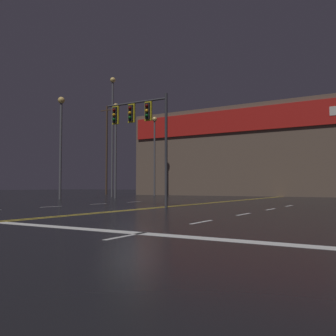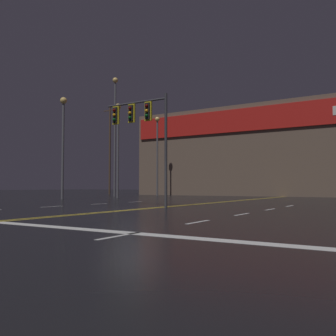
# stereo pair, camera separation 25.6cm
# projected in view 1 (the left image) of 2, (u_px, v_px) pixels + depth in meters

# --- Properties ---
(ground_plane) EXTENTS (200.00, 200.00, 0.00)m
(ground_plane) POSITION_uv_depth(u_px,v_px,m) (132.00, 210.00, 16.60)
(ground_plane) COLOR black
(road_markings) EXTENTS (15.32, 60.00, 0.01)m
(road_markings) POSITION_uv_depth(u_px,v_px,m) (133.00, 212.00, 14.95)
(road_markings) COLOR gold
(road_markings) RESTS_ON ground
(traffic_signal_median) EXTENTS (3.79, 0.36, 5.68)m
(traffic_signal_median) POSITION_uv_depth(u_px,v_px,m) (140.00, 121.00, 19.35)
(traffic_signal_median) COLOR #38383D
(traffic_signal_median) RESTS_ON ground
(streetlight_near_left) EXTENTS (0.56, 0.56, 8.74)m
(streetlight_near_left) POSITION_uv_depth(u_px,v_px,m) (116.00, 137.00, 34.45)
(streetlight_near_left) COLOR #59595E
(streetlight_near_left) RESTS_ON ground
(streetlight_near_right) EXTENTS (0.56, 0.56, 9.16)m
(streetlight_near_right) POSITION_uv_depth(u_px,v_px,m) (155.00, 145.00, 43.29)
(streetlight_near_right) COLOR #59595E
(streetlight_near_right) RESTS_ON ground
(streetlight_median_approach) EXTENTS (0.56, 0.56, 12.35)m
(streetlight_median_approach) POSITION_uv_depth(u_px,v_px,m) (112.00, 123.00, 38.44)
(streetlight_median_approach) COLOR #59595E
(streetlight_median_approach) RESTS_ON ground
(streetlight_far_left) EXTENTS (0.56, 0.56, 8.49)m
(streetlight_far_left) POSITION_uv_depth(u_px,v_px,m) (61.00, 133.00, 30.90)
(streetlight_far_left) COLOR #59595E
(streetlight_far_left) RESTS_ON ground
(building_backdrop) EXTENTS (37.03, 10.23, 10.21)m
(building_backdrop) POSITION_uv_depth(u_px,v_px,m) (291.00, 152.00, 43.35)
(building_backdrop) COLOR brown
(building_backdrop) RESTS_ON ground
(utility_pole_row) EXTENTS (47.34, 0.26, 12.17)m
(utility_pole_row) POSITION_uv_depth(u_px,v_px,m) (267.00, 139.00, 39.86)
(utility_pole_row) COLOR #4C3828
(utility_pole_row) RESTS_ON ground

